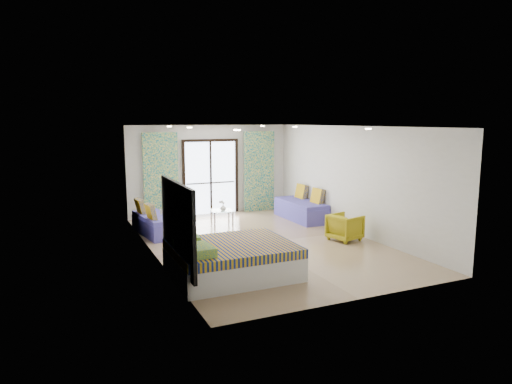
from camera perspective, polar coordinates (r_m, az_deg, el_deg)
name	(u,v)px	position (r m, az deg, el deg)	size (l,w,h in m)	color
floor	(262,243)	(10.75, 0.72, -6.34)	(5.00, 7.50, 0.01)	#917557
ceiling	(262,126)	(10.37, 0.75, 8.20)	(5.00, 7.50, 0.01)	silver
wall_back	(210,170)	(13.95, -5.74, 2.79)	(5.00, 0.01, 2.70)	silver
wall_front	(363,217)	(7.30, 13.19, -3.04)	(5.00, 0.01, 2.70)	silver
wall_left	(153,193)	(9.71, -12.78, -0.08)	(0.01, 7.50, 2.70)	silver
wall_right	(352,180)	(11.74, 11.89, 1.48)	(0.01, 7.50, 2.70)	silver
balcony_door	(211,173)	(13.93, -5.69, 2.40)	(1.76, 0.08, 2.28)	black
balcony_rail	(211,183)	(13.97, -5.69, 1.15)	(1.52, 0.03, 0.04)	#595451
curtain_left	(161,176)	(13.38, -11.80, 1.95)	(1.00, 0.10, 2.50)	beige
curtain_right	(259,171)	(14.35, 0.39, 2.60)	(1.00, 0.10, 2.50)	beige
downlight_a	(237,130)	(7.98, -2.38, 7.75)	(0.12, 0.12, 0.02)	#FFE0B2
downlight_b	(368,129)	(9.38, 13.86, 7.68)	(0.12, 0.12, 0.02)	#FFE0B2
downlight_c	(189,128)	(10.83, -8.32, 7.98)	(0.12, 0.12, 0.02)	#FFE0B2
downlight_d	(295,127)	(11.90, 4.90, 8.12)	(0.12, 0.12, 0.02)	#FFE0B2
downlight_e	(169,126)	(12.76, -10.79, 8.05)	(0.12, 0.12, 0.02)	#FFE0B2
downlight_f	(262,126)	(13.68, 0.81, 8.25)	(0.12, 0.12, 0.02)	#FFE0B2
headboard	(177,225)	(8.00, -9.80, -4.08)	(0.06, 2.10, 1.50)	black
switch_plate	(161,212)	(9.19, -11.79, -2.45)	(0.02, 0.10, 0.10)	silver
bed	(231,259)	(8.48, -3.17, -8.36)	(2.19, 1.79, 0.76)	silver
daybed_left	(155,224)	(11.75, -12.53, -3.88)	(0.91, 1.83, 0.87)	#4B45A6
daybed_right	(301,209)	(13.24, 5.70, -2.15)	(0.76, 1.95, 0.96)	#4B45A6
coffee_table	(222,212)	(12.65, -4.30, -2.46)	(0.65, 0.65, 0.66)	silver
vase	(223,208)	(12.56, -4.14, -1.96)	(0.17, 0.18, 0.17)	white
armchair	(345,226)	(11.10, 11.06, -4.18)	(0.67, 0.63, 0.69)	#AA9B16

